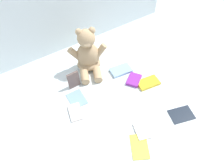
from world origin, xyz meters
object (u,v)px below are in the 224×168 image
(teddy_bear, at_px, (88,55))
(book_case_1, at_px, (121,70))
(book_case_2, at_px, (74,80))
(book_case_6, at_px, (142,130))
(book_case_8, at_px, (148,83))
(book_case_3, at_px, (134,80))
(book_case_4, at_px, (77,99))
(book_case_0, at_px, (140,146))
(book_case_7, at_px, (181,114))
(book_case_5, at_px, (75,112))

(teddy_bear, xyz_separation_m, book_case_1, (0.16, -0.15, -0.10))
(book_case_2, xyz_separation_m, book_case_6, (0.15, -0.48, -0.05))
(book_case_2, xyz_separation_m, book_case_8, (0.39, -0.24, -0.04))
(teddy_bear, height_order, book_case_3, teddy_bear)
(book_case_2, xyz_separation_m, book_case_4, (-0.04, -0.10, -0.05))
(book_case_4, bearing_deg, book_case_2, 72.20)
(teddy_bear, bearing_deg, book_case_6, -67.76)
(book_case_0, bearing_deg, book_case_2, 128.30)
(book_case_0, xyz_separation_m, book_case_7, (0.31, 0.02, -0.00))
(book_case_6, relative_size, book_case_8, 0.75)
(book_case_0, xyz_separation_m, book_case_6, (0.07, 0.06, 0.00))
(book_case_6, height_order, book_case_7, book_case_6)
(teddy_bear, relative_size, book_case_6, 2.94)
(book_case_5, bearing_deg, teddy_bear, -118.79)
(book_case_0, bearing_deg, teddy_bear, 112.83)
(book_case_2, distance_m, book_case_4, 0.12)
(book_case_1, bearing_deg, book_case_6, 167.06)
(teddy_bear, height_order, book_case_7, teddy_bear)
(book_case_0, bearing_deg, book_case_5, 145.20)
(book_case_3, bearing_deg, book_case_2, 27.31)
(book_case_0, distance_m, book_case_3, 0.44)
(book_case_1, relative_size, book_case_5, 1.21)
(book_case_1, xyz_separation_m, book_case_4, (-0.35, -0.04, -0.00))
(book_case_0, xyz_separation_m, book_case_5, (-0.17, 0.36, 0.00))
(book_case_3, distance_m, book_case_6, 0.35)
(book_case_2, bearing_deg, book_case_7, -53.81)
(book_case_5, relative_size, book_case_8, 0.83)
(book_case_5, distance_m, book_case_6, 0.38)
(book_case_0, height_order, book_case_5, book_case_5)
(book_case_5, bearing_deg, book_case_8, -173.60)
(book_case_2, bearing_deg, book_case_4, -111.77)
(book_case_5, xyz_separation_m, book_case_6, (0.24, -0.30, -0.00))
(book_case_2, distance_m, book_case_3, 0.38)
(teddy_bear, height_order, book_case_6, teddy_bear)
(book_case_5, bearing_deg, book_case_2, -102.43)
(book_case_7, bearing_deg, book_case_5, -107.91)
(book_case_4, relative_size, book_case_6, 1.19)
(book_case_3, bearing_deg, book_case_5, 55.89)
(teddy_bear, relative_size, book_case_8, 2.21)
(book_case_1, relative_size, book_case_8, 1.01)
(book_case_2, relative_size, book_case_4, 0.88)
(book_case_6, distance_m, book_case_7, 0.25)
(book_case_2, relative_size, book_case_8, 0.79)
(book_case_0, relative_size, book_case_2, 1.24)
(teddy_bear, height_order, book_case_5, teddy_bear)
(book_case_1, height_order, book_case_4, book_case_1)
(book_case_1, relative_size, book_case_2, 1.27)
(teddy_bear, height_order, book_case_8, teddy_bear)
(book_case_1, xyz_separation_m, book_case_5, (-0.40, -0.12, -0.00))
(book_case_7, bearing_deg, book_case_1, -152.44)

